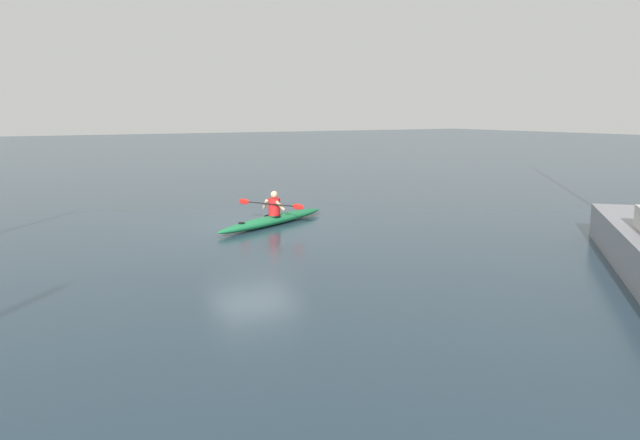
% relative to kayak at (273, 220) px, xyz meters
% --- Properties ---
extents(ground_plane, '(160.00, 160.00, 0.00)m').
position_rel_kayak_xyz_m(ground_plane, '(0.54, -0.28, -0.14)').
color(ground_plane, '#233847').
extents(kayak, '(4.66, 2.74, 0.28)m').
position_rel_kayak_xyz_m(kayak, '(0.00, 0.00, 0.00)').
color(kayak, '#19723F').
rests_on(kayak, ground).
extents(kayaker, '(1.12, 2.15, 0.72)m').
position_rel_kayak_xyz_m(kayaker, '(-0.03, -0.02, 0.45)').
color(kayaker, red).
rests_on(kayaker, kayak).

